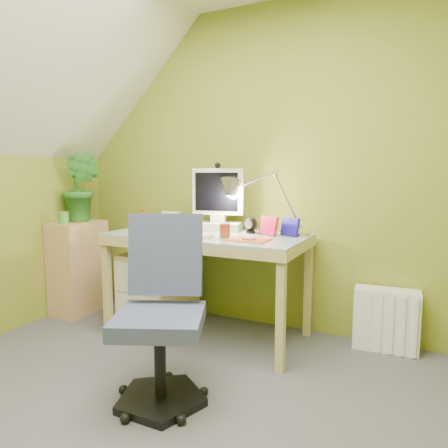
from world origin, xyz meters
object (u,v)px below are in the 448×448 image
at_px(radiator, 386,320).
at_px(potted_plant, 81,187).
at_px(side_ledge, 79,267).
at_px(task_chair, 159,319).
at_px(desk, 207,285).
at_px(desk_lamp, 276,189).
at_px(monitor, 218,192).

bearing_deg(radiator, potted_plant, -176.85).
xyz_separation_m(side_ledge, task_chair, (1.43, -0.87, 0.06)).
bearing_deg(task_chair, desk, 79.78).
height_order(desk, desk_lamp, desk_lamp).
bearing_deg(radiator, desk, -169.46).
distance_m(desk, side_ledge, 1.22).
bearing_deg(potted_plant, side_ledge, -110.42).
distance_m(monitor, potted_plant, 1.21).
bearing_deg(side_ledge, desk, 1.53).
relative_size(monitor, radiator, 1.39).
relative_size(potted_plant, radiator, 1.41).
height_order(potted_plant, radiator, potted_plant).
distance_m(side_ledge, radiator, 2.44).
xyz_separation_m(monitor, potted_plant, (-1.20, -0.16, 0.03)).
relative_size(monitor, desk_lamp, 0.90).
bearing_deg(monitor, task_chair, -93.09).
height_order(desk_lamp, potted_plant, desk_lamp).
distance_m(side_ledge, potted_plant, 0.68).
height_order(desk, monitor, monitor).
xyz_separation_m(desk, side_ledge, (-1.22, -0.03, 0.01)).
bearing_deg(radiator, desk_lamp, -174.41).
xyz_separation_m(desk_lamp, side_ledge, (-1.67, -0.21, -0.68)).
distance_m(monitor, side_ledge, 1.39).
distance_m(desk, potted_plant, 1.38).
height_order(desk_lamp, task_chair, desk_lamp).
bearing_deg(monitor, desk_lamp, -14.29).
height_order(desk, potted_plant, potted_plant).
distance_m(desk_lamp, task_chair, 1.27).
height_order(desk, task_chair, task_chair).
relative_size(side_ledge, potted_plant, 1.33).
xyz_separation_m(potted_plant, radiator, (2.39, 0.28, -0.85)).
height_order(monitor, radiator, monitor).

